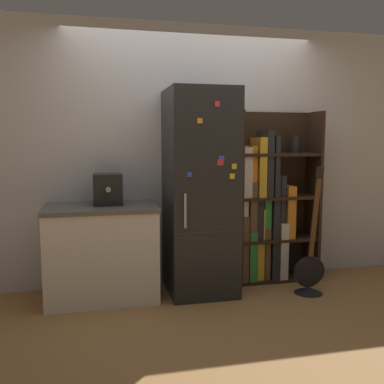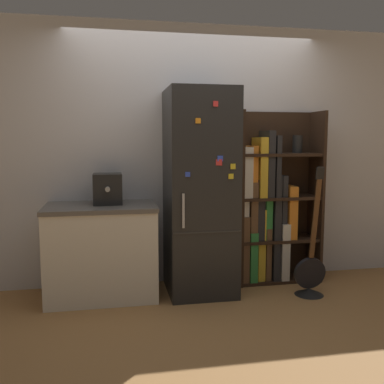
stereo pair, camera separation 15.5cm
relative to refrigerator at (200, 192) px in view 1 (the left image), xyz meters
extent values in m
plane|color=#A87542|center=(0.00, -0.11, -0.96)|extent=(16.00, 16.00, 0.00)
cube|color=silver|center=(0.00, 0.36, 0.34)|extent=(8.00, 0.05, 2.60)
cube|color=black|center=(0.00, 0.00, 0.00)|extent=(0.63, 0.68, 1.93)
cube|color=#333333|center=(0.00, -0.34, -0.31)|extent=(0.61, 0.01, 0.01)
cube|color=#B2B2B7|center=(-0.22, -0.35, -0.11)|extent=(0.02, 0.02, 0.30)
cube|color=yellow|center=(0.22, -0.34, 0.26)|extent=(0.05, 0.02, 0.05)
cube|color=yellow|center=(0.21, -0.34, 0.18)|extent=(0.05, 0.01, 0.05)
cube|color=blue|center=(0.11, -0.34, 0.33)|extent=(0.05, 0.01, 0.05)
cube|color=red|center=(0.10, -0.34, 0.30)|extent=(0.05, 0.02, 0.05)
cube|color=red|center=(0.06, -0.34, 0.80)|extent=(0.05, 0.02, 0.05)
cube|color=blue|center=(-0.18, -0.34, 0.20)|extent=(0.04, 0.02, 0.04)
cube|color=orange|center=(-0.09, -0.34, 0.65)|extent=(0.05, 0.01, 0.05)
cube|color=black|center=(0.43, 0.16, -0.09)|extent=(0.03, 0.36, 1.75)
cube|color=black|center=(1.27, 0.16, -0.09)|extent=(0.03, 0.36, 1.75)
cube|color=black|center=(0.85, 0.32, -0.09)|extent=(0.87, 0.03, 1.75)
cube|color=black|center=(0.85, 0.16, -0.95)|extent=(0.81, 0.33, 0.03)
cube|color=black|center=(0.85, 0.16, -0.53)|extent=(0.81, 0.33, 0.03)
cube|color=black|center=(0.85, 0.16, -0.09)|extent=(0.81, 0.33, 0.03)
cube|color=black|center=(0.85, 0.16, 0.35)|extent=(0.81, 0.33, 0.03)
cube|color=brown|center=(0.48, 0.15, -0.60)|extent=(0.06, 0.27, 0.67)
cube|color=#338C3F|center=(0.56, 0.16, -0.68)|extent=(0.08, 0.30, 0.51)
cube|color=gold|center=(0.65, 0.17, -0.57)|extent=(0.07, 0.25, 0.73)
cube|color=brown|center=(0.73, 0.16, -0.66)|extent=(0.06, 0.24, 0.54)
cube|color=#262628|center=(0.81, 0.16, -0.59)|extent=(0.07, 0.28, 0.69)
cube|color=silver|center=(0.89, 0.16, -0.64)|extent=(0.08, 0.31, 0.58)
cube|color=silver|center=(0.48, 0.16, -0.18)|extent=(0.06, 0.26, 0.65)
cube|color=brown|center=(0.56, 0.16, -0.22)|extent=(0.07, 0.29, 0.59)
cube|color=#262628|center=(0.64, 0.16, -0.21)|extent=(0.08, 0.25, 0.61)
cube|color=#338C3F|center=(0.72, 0.16, -0.14)|extent=(0.07, 0.23, 0.74)
cube|color=#262628|center=(0.81, 0.16, -0.18)|extent=(0.07, 0.28, 0.66)
cube|color=#262628|center=(0.88, 0.15, -0.19)|extent=(0.05, 0.23, 0.65)
cube|color=orange|center=(0.97, 0.16, -0.24)|extent=(0.09, 0.29, 0.54)
cube|color=silver|center=(0.49, 0.16, 0.17)|extent=(0.08, 0.29, 0.50)
cube|color=orange|center=(0.57, 0.17, 0.18)|extent=(0.05, 0.27, 0.51)
cube|color=gold|center=(0.64, 0.15, 0.22)|extent=(0.08, 0.30, 0.60)
cube|color=#262628|center=(0.72, 0.16, 0.26)|extent=(0.07, 0.30, 0.66)
cube|color=#262628|center=(0.80, 0.16, 0.23)|extent=(0.05, 0.30, 0.61)
cylinder|color=black|center=(1.05, 0.16, 0.45)|extent=(0.10, 0.10, 0.18)
cube|color=silver|center=(-0.93, 0.02, -0.55)|extent=(0.99, 0.63, 0.82)
cube|color=#5B5651|center=(-0.93, 0.02, -0.12)|extent=(1.01, 0.65, 0.04)
cube|color=black|center=(-0.86, 0.07, 0.04)|extent=(0.26, 0.26, 0.28)
cylinder|color=#A5A39E|center=(-0.86, -0.09, 0.06)|extent=(0.04, 0.06, 0.04)
cone|color=black|center=(0.99, -0.31, -0.93)|extent=(0.27, 0.27, 0.06)
cylinder|color=black|center=(0.99, -0.31, -0.75)|extent=(0.30, 0.09, 0.31)
cube|color=brown|center=(0.99, -0.38, -0.22)|extent=(0.04, 0.12, 0.75)
cube|color=black|center=(0.99, -0.44, 0.20)|extent=(0.07, 0.04, 0.11)
camera|label=1|loc=(-0.98, -3.90, 0.49)|focal=40.00mm
camera|label=2|loc=(-0.83, -3.94, 0.49)|focal=40.00mm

